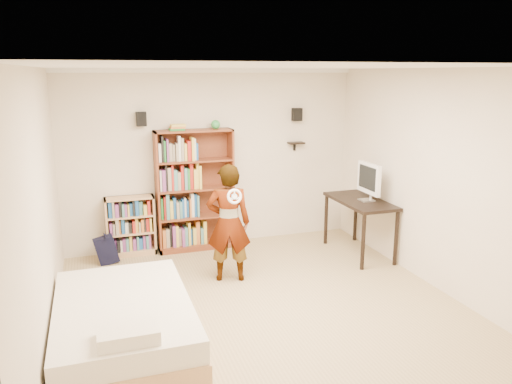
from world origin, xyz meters
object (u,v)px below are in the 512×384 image
at_px(low_bookshelf, 131,226).
at_px(daybed, 124,318).
at_px(tall_bookshelf, 195,191).
at_px(person, 229,223).
at_px(computer_desk, 359,227).

xyz_separation_m(low_bookshelf, daybed, (-0.29, -2.60, -0.14)).
relative_size(tall_bookshelf, person, 1.19).
xyz_separation_m(tall_bookshelf, low_bookshelf, (-0.97, 0.04, -0.47)).
distance_m(computer_desk, daybed, 3.84).
height_order(low_bookshelf, computer_desk, low_bookshelf).
xyz_separation_m(computer_desk, person, (-2.08, -0.30, 0.35)).
bearing_deg(tall_bookshelf, daybed, -116.18).
bearing_deg(daybed, low_bookshelf, 83.62).
distance_m(computer_desk, person, 2.13).
relative_size(computer_desk, daybed, 0.61).
xyz_separation_m(computer_desk, daybed, (-3.50, -1.56, -0.12)).
xyz_separation_m(daybed, person, (1.42, 1.25, 0.47)).
distance_m(tall_bookshelf, daybed, 2.92).
relative_size(tall_bookshelf, low_bookshelf, 2.08).
bearing_deg(low_bookshelf, computer_desk, -17.92).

